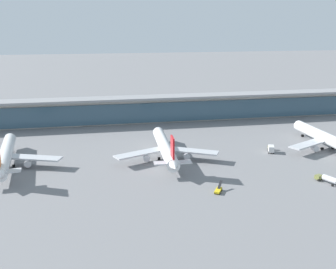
{
  "coord_description": "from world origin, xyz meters",
  "views": [
    {
      "loc": [
        -33.81,
        -163.95,
        56.07
      ],
      "look_at": [
        0.0,
        10.15,
        7.01
      ],
      "focal_mm": 43.77,
      "sensor_mm": 36.0,
      "label": 1
    }
  ],
  "objects_px": {
    "service_truck_near_nose_yellow": "(218,190)",
    "service_truck_mid_apron_olive": "(328,179)",
    "airliner_centre_stand": "(165,148)",
    "service_truck_under_wing_olive": "(271,148)",
    "airliner_left_stand": "(5,156)",
    "airliner_right_stand": "(327,139)"
  },
  "relations": [
    {
      "from": "airliner_left_stand",
      "to": "service_truck_near_nose_yellow",
      "type": "relative_size",
      "value": 8.75
    },
    {
      "from": "airliner_left_stand",
      "to": "service_truck_under_wing_olive",
      "type": "distance_m",
      "value": 112.05
    },
    {
      "from": "airliner_centre_stand",
      "to": "service_truck_mid_apron_olive",
      "type": "relative_size",
      "value": 6.51
    },
    {
      "from": "airliner_left_stand",
      "to": "airliner_right_stand",
      "type": "bearing_deg",
      "value": -0.84
    },
    {
      "from": "airliner_left_stand",
      "to": "service_truck_near_nose_yellow",
      "type": "xyz_separation_m",
      "value": [
        75.44,
        -39.96,
        -3.99
      ]
    },
    {
      "from": "airliner_right_stand",
      "to": "service_truck_near_nose_yellow",
      "type": "distance_m",
      "value": 73.98
    },
    {
      "from": "service_truck_mid_apron_olive",
      "to": "airliner_left_stand",
      "type": "bearing_deg",
      "value": 161.06
    },
    {
      "from": "airliner_left_stand",
      "to": "airliner_right_stand",
      "type": "relative_size",
      "value": 1.0
    },
    {
      "from": "airliner_left_stand",
      "to": "service_truck_under_wing_olive",
      "type": "height_order",
      "value": "airliner_left_stand"
    },
    {
      "from": "airliner_right_stand",
      "to": "service_truck_near_nose_yellow",
      "type": "xyz_separation_m",
      "value": [
        -63.39,
        -37.92,
        -3.99
      ]
    },
    {
      "from": "service_truck_near_nose_yellow",
      "to": "service_truck_mid_apron_olive",
      "type": "xyz_separation_m",
      "value": [
        40.82,
        0.06,
        0.9
      ]
    },
    {
      "from": "airliner_left_stand",
      "to": "service_truck_near_nose_yellow",
      "type": "bearing_deg",
      "value": -27.91
    },
    {
      "from": "airliner_left_stand",
      "to": "service_truck_mid_apron_olive",
      "type": "distance_m",
      "value": 122.95
    },
    {
      "from": "airliner_right_stand",
      "to": "service_truck_under_wing_olive",
      "type": "distance_m",
      "value": 27.02
    },
    {
      "from": "airliner_right_stand",
      "to": "service_truck_under_wing_olive",
      "type": "height_order",
      "value": "airliner_right_stand"
    },
    {
      "from": "airliner_right_stand",
      "to": "service_truck_mid_apron_olive",
      "type": "xyz_separation_m",
      "value": [
        -22.57,
        -37.86,
        -3.09
      ]
    },
    {
      "from": "airliner_left_stand",
      "to": "airliner_centre_stand",
      "type": "xyz_separation_m",
      "value": [
        64.15,
        -1.83,
        0.0
      ]
    },
    {
      "from": "airliner_centre_stand",
      "to": "service_truck_near_nose_yellow",
      "type": "bearing_deg",
      "value": -73.51
    },
    {
      "from": "airliner_left_stand",
      "to": "airliner_right_stand",
      "type": "distance_m",
      "value": 138.84
    },
    {
      "from": "service_truck_near_nose_yellow",
      "to": "service_truck_under_wing_olive",
      "type": "height_order",
      "value": "service_truck_under_wing_olive"
    },
    {
      "from": "airliner_centre_stand",
      "to": "service_truck_under_wing_olive",
      "type": "bearing_deg",
      "value": -0.1
    },
    {
      "from": "airliner_right_stand",
      "to": "service_truck_mid_apron_olive",
      "type": "relative_size",
      "value": 6.5
    }
  ]
}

